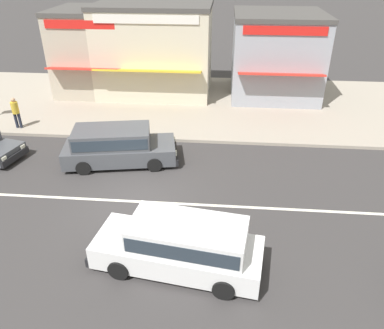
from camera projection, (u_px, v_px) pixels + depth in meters
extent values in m
plane|color=#383535|center=(136.00, 202.00, 13.57)|extent=(160.00, 160.00, 0.00)
cube|color=silver|center=(136.00, 201.00, 13.56)|extent=(50.40, 0.14, 0.01)
cube|color=#9E9384|center=(172.00, 103.00, 22.10)|extent=(68.00, 10.00, 0.15)
cube|color=#47494F|center=(120.00, 151.00, 15.84)|extent=(4.86, 2.63, 0.70)
cube|color=#47494F|center=(112.00, 137.00, 15.47)|extent=(3.35, 2.18, 0.70)
cube|color=#28333D|center=(112.00, 137.00, 15.47)|extent=(3.24, 2.20, 0.45)
cube|color=black|center=(176.00, 153.00, 16.13)|extent=(0.44, 1.80, 0.28)
cube|color=white|center=(174.00, 139.00, 16.50)|extent=(0.12, 0.25, 0.14)
cube|color=white|center=(176.00, 153.00, 15.39)|extent=(0.12, 0.25, 0.14)
cylinder|color=black|center=(154.00, 145.00, 16.81)|extent=(0.63, 0.32, 0.60)
cylinder|color=black|center=(154.00, 164.00, 15.30)|extent=(0.63, 0.32, 0.60)
cylinder|color=black|center=(90.00, 148.00, 16.59)|extent=(0.63, 0.32, 0.60)
cylinder|color=black|center=(83.00, 168.00, 15.08)|extent=(0.63, 0.32, 0.60)
cube|color=black|center=(15.00, 157.00, 15.86)|extent=(0.47, 1.56, 0.28)
cube|color=white|center=(23.00, 147.00, 16.23)|extent=(0.13, 0.25, 0.14)
cube|color=white|center=(4.00, 159.00, 15.31)|extent=(0.13, 0.25, 0.14)
cylinder|color=black|center=(14.00, 147.00, 16.69)|extent=(0.63, 0.35, 0.60)
cube|color=white|center=(178.00, 252.00, 10.56)|extent=(4.91, 2.39, 0.70)
cube|color=white|center=(188.00, 235.00, 10.15)|extent=(3.37, 1.99, 0.70)
cube|color=#28333D|center=(188.00, 235.00, 10.15)|extent=(3.25, 2.01, 0.45)
cube|color=black|center=(100.00, 244.00, 11.15)|extent=(0.37, 1.67, 0.28)
cube|color=white|center=(90.00, 249.00, 10.46)|extent=(0.11, 0.25, 0.14)
cube|color=white|center=(108.00, 222.00, 11.47)|extent=(0.11, 0.25, 0.14)
cylinder|color=black|center=(119.00, 269.00, 10.28)|extent=(0.63, 0.31, 0.60)
cylinder|color=black|center=(140.00, 232.00, 11.65)|extent=(0.63, 0.31, 0.60)
cylinder|color=black|center=(224.00, 289.00, 9.69)|extent=(0.63, 0.31, 0.60)
cylinder|color=black|center=(233.00, 247.00, 11.06)|extent=(0.63, 0.31, 0.60)
cylinder|color=#232838|center=(16.00, 120.00, 18.66)|extent=(0.14, 0.14, 0.78)
cylinder|color=#232838|center=(20.00, 121.00, 18.65)|extent=(0.14, 0.14, 0.78)
cylinder|color=gold|center=(15.00, 108.00, 18.32)|extent=(0.34, 0.34, 0.58)
sphere|color=tan|center=(13.00, 100.00, 18.12)|extent=(0.21, 0.21, 0.21)
cube|color=#B2A893|center=(97.00, 53.00, 22.84)|extent=(4.51, 4.52, 4.63)
cube|color=#474442|center=(92.00, 10.00, 21.63)|extent=(4.60, 4.61, 0.24)
cube|color=red|center=(83.00, 69.00, 20.72)|extent=(4.06, 0.90, 0.28)
cube|color=red|center=(79.00, 25.00, 19.87)|extent=(3.83, 0.08, 0.44)
cube|color=#999EA8|center=(275.00, 57.00, 22.28)|extent=(5.03, 5.22, 4.50)
cube|color=#474442|center=(280.00, 14.00, 21.10)|extent=(5.14, 5.33, 0.24)
cube|color=red|center=(281.00, 74.00, 19.82)|extent=(4.53, 0.90, 0.28)
cube|color=red|center=(285.00, 31.00, 19.03)|extent=(4.28, 0.08, 0.44)
cube|color=beige|center=(155.00, 51.00, 22.54)|extent=(6.58, 4.76, 4.95)
cube|color=#474442|center=(153.00, 5.00, 21.25)|extent=(6.71, 4.86, 0.24)
cube|color=gold|center=(147.00, 71.00, 20.40)|extent=(5.92, 0.90, 0.28)
cube|color=white|center=(145.00, 19.00, 19.38)|extent=(5.59, 0.08, 0.44)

